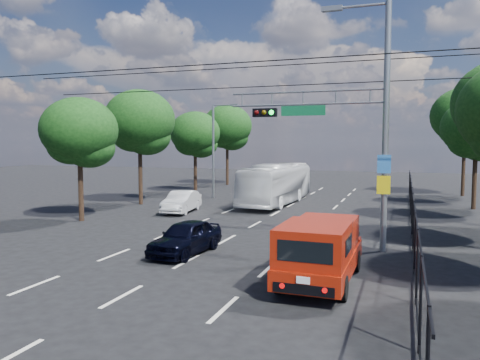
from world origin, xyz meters
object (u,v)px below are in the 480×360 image
at_px(red_pickup, 321,249).
at_px(white_bus, 277,184).
at_px(signal_mast, 353,116).
at_px(white_van, 182,202).
at_px(navy_hatchback, 186,237).

height_order(red_pickup, white_bus, white_bus).
height_order(signal_mast, white_van, signal_mast).
distance_m(signal_mast, navy_hatchback, 7.98).
bearing_deg(navy_hatchback, white_bus, 96.70).
xyz_separation_m(navy_hatchback, white_bus, (-0.54, 15.27, 0.75)).
relative_size(signal_mast, red_pickup, 1.81).
distance_m(navy_hatchback, white_bus, 15.29).
bearing_deg(white_bus, navy_hatchback, -85.65).
height_order(navy_hatchback, white_van, white_van).
relative_size(red_pickup, white_bus, 0.53).
height_order(red_pickup, white_van, red_pickup).
height_order(white_bus, white_van, white_bus).
height_order(signal_mast, red_pickup, signal_mast).
distance_m(signal_mast, red_pickup, 6.46).
height_order(navy_hatchback, white_bus, white_bus).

